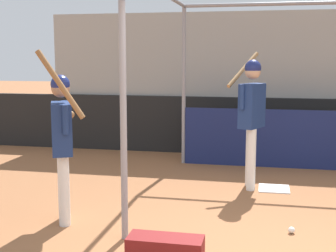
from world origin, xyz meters
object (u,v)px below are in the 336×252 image
player_batter (252,110)px  player_waiting (62,135)px  baseball (292,230)px  equipment_bag (165,251)px

player_batter → player_waiting: size_ratio=1.00×
player_batter → baseball: 2.13m
player_waiting → baseball: (2.58, 0.18, -1.00)m
equipment_bag → baseball: bearing=41.9°
player_batter → equipment_bag: (-0.68, -2.81, -1.01)m
player_waiting → equipment_bag: 1.88m
player_waiting → equipment_bag: player_waiting is taller
player_batter → player_waiting: (-2.07, -1.92, -0.11)m
player_batter → equipment_bag: 3.06m
player_waiting → baseball: player_waiting is taller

